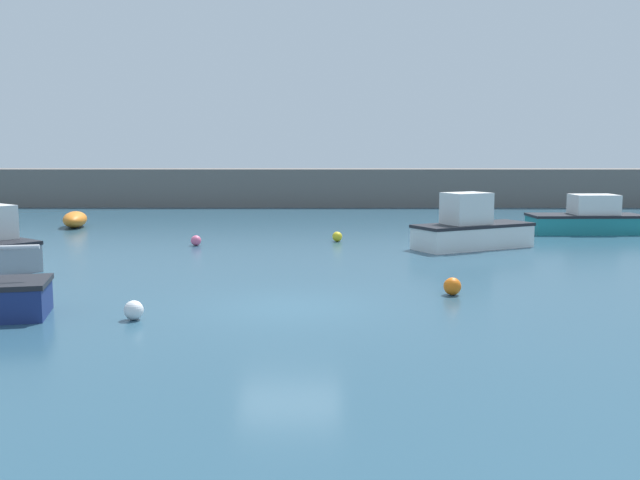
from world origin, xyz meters
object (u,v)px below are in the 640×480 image
object	(u,v)px
cabin_cruiser_white	(471,229)
mooring_buoy_pink	(196,241)
mooring_buoy_yellow	(337,237)
mooring_buoy_orange	(452,286)
open_tender_yellow	(75,219)
mooring_buoy_white	(134,310)
motorboat_grey_hull	(587,219)

from	to	relation	value
cabin_cruiser_white	mooring_buoy_pink	distance (m)	11.01
mooring_buoy_pink	mooring_buoy_yellow	size ratio (longest dim) A/B	0.99
mooring_buoy_pink	mooring_buoy_orange	distance (m)	13.11
open_tender_yellow	mooring_buoy_orange	world-z (taller)	open_tender_yellow
open_tender_yellow	mooring_buoy_white	world-z (taller)	open_tender_yellow
mooring_buoy_yellow	mooring_buoy_pink	bearing A→B (deg)	-166.91
cabin_cruiser_white	mooring_buoy_pink	world-z (taller)	cabin_cruiser_white
motorboat_grey_hull	cabin_cruiser_white	world-z (taller)	cabin_cruiser_white
cabin_cruiser_white	mooring_buoy_yellow	world-z (taller)	cabin_cruiser_white
mooring_buoy_pink	mooring_buoy_orange	world-z (taller)	mooring_buoy_orange
cabin_cruiser_white	mooring_buoy_white	distance (m)	15.73
mooring_buoy_pink	mooring_buoy_yellow	distance (m)	5.90
motorboat_grey_hull	open_tender_yellow	xyz separation A→B (m)	(-24.77, 2.50, -0.27)
motorboat_grey_hull	cabin_cruiser_white	bearing A→B (deg)	37.19
open_tender_yellow	mooring_buoy_pink	distance (m)	10.13
motorboat_grey_hull	mooring_buoy_orange	distance (m)	16.89
motorboat_grey_hull	mooring_buoy_yellow	bearing A→B (deg)	13.42
motorboat_grey_hull	mooring_buoy_yellow	world-z (taller)	motorboat_grey_hull
open_tender_yellow	mooring_buoy_yellow	world-z (taller)	open_tender_yellow
mooring_buoy_pink	mooring_buoy_orange	bearing A→B (deg)	-49.00
cabin_cruiser_white	motorboat_grey_hull	bearing A→B (deg)	11.11
cabin_cruiser_white	mooring_buoy_white	bearing A→B (deg)	-157.84
open_tender_yellow	mooring_buoy_pink	world-z (taller)	open_tender_yellow
motorboat_grey_hull	mooring_buoy_yellow	xyz separation A→B (m)	(-11.69, -3.16, -0.46)
mooring_buoy_orange	mooring_buoy_pink	bearing A→B (deg)	131.00
mooring_buoy_white	motorboat_grey_hull	bearing A→B (deg)	46.11
open_tender_yellow	mooring_buoy_white	size ratio (longest dim) A/B	6.57
motorboat_grey_hull	mooring_buoy_white	distance (m)	23.92
motorboat_grey_hull	mooring_buoy_yellow	distance (m)	12.12
mooring_buoy_pink	mooring_buoy_white	world-z (taller)	mooring_buoy_white
mooring_buoy_yellow	mooring_buoy_white	size ratio (longest dim) A/B	0.95
motorboat_grey_hull	cabin_cruiser_white	size ratio (longest dim) A/B	1.01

